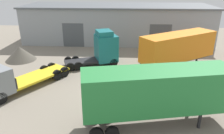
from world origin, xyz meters
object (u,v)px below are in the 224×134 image
object	(u,v)px
tractor_unit_teal	(102,49)
traffic_cone	(103,76)
flatbed_truck_grey	(12,79)
oil_drum	(128,73)
container_trailer_green	(157,91)
gravel_pile	(20,53)
container_trailer_black	(178,47)

from	to	relation	value
tractor_unit_teal	traffic_cone	distance (m)	4.48
flatbed_truck_grey	oil_drum	distance (m)	11.22
container_trailer_green	gravel_pile	distance (m)	20.09
gravel_pile	traffic_cone	world-z (taller)	gravel_pile
oil_drum	traffic_cone	xyz separation A→B (m)	(-2.68, -0.34, -0.19)
flatbed_truck_grey	oil_drum	size ratio (longest dim) A/B	9.17
traffic_cone	container_trailer_green	bearing A→B (deg)	-59.57
container_trailer_black	oil_drum	distance (m)	6.42
container_trailer_black	flatbed_truck_grey	xyz separation A→B (m)	(-15.91, -6.54, -1.33)
tractor_unit_teal	flatbed_truck_grey	distance (m)	10.73
container_trailer_green	gravel_pile	world-z (taller)	container_trailer_green
container_trailer_black	tractor_unit_teal	bearing A→B (deg)	137.61
oil_drum	traffic_cone	size ratio (longest dim) A/B	1.60
container_trailer_green	flatbed_truck_grey	bearing A→B (deg)	150.19
flatbed_truck_grey	traffic_cone	distance (m)	8.65
traffic_cone	flatbed_truck_grey	bearing A→B (deg)	-154.80
tractor_unit_teal	traffic_cone	xyz separation A→B (m)	(0.41, -4.13, -1.70)
tractor_unit_teal	container_trailer_green	bearing A→B (deg)	-88.36
flatbed_truck_grey	traffic_cone	bearing A→B (deg)	148.32
tractor_unit_teal	gravel_pile	world-z (taller)	tractor_unit_teal
gravel_pile	oil_drum	distance (m)	14.48
flatbed_truck_grey	oil_drum	world-z (taller)	flatbed_truck_grey
oil_drum	flatbed_truck_grey	bearing A→B (deg)	-159.07
tractor_unit_teal	gravel_pile	bearing A→B (deg)	154.78
container_trailer_green	container_trailer_black	xyz separation A→B (m)	(3.64, 10.55, -0.01)
container_trailer_green	traffic_cone	distance (m)	9.21
container_trailer_black	flatbed_truck_grey	distance (m)	17.25
flatbed_truck_grey	gravel_pile	bearing A→B (deg)	-125.93
tractor_unit_teal	traffic_cone	size ratio (longest dim) A/B	12.09
container_trailer_black	flatbed_truck_grey	bearing A→B (deg)	168.23
container_trailer_green	oil_drum	distance (m)	8.51
container_trailer_black	gravel_pile	world-z (taller)	container_trailer_black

